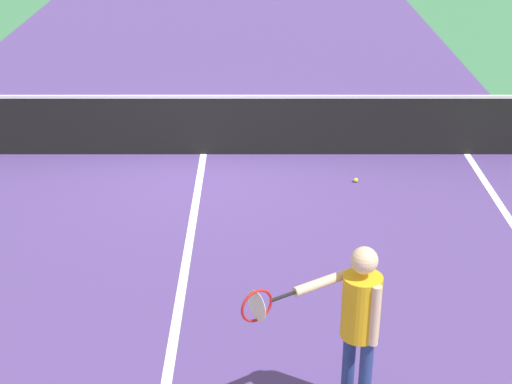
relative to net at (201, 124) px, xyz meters
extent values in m
plane|color=#38724C|center=(0.00, 0.00, -0.49)|extent=(60.00, 60.00, 0.00)
cube|color=#4C387A|center=(0.00, 0.00, -0.49)|extent=(10.62, 24.40, 0.00)
cube|color=white|center=(0.00, -3.20, -0.49)|extent=(0.10, 6.40, 0.01)
cube|color=black|center=(0.00, 0.00, -0.04)|extent=(10.74, 0.02, 0.91)
cube|color=white|center=(0.00, 0.00, 0.44)|extent=(10.74, 0.03, 0.05)
cylinder|color=navy|center=(1.73, -5.96, -0.09)|extent=(0.11, 0.11, 0.80)
cylinder|color=navy|center=(1.61, -5.77, -0.09)|extent=(0.11, 0.11, 0.80)
cylinder|color=gold|center=(1.67, -5.86, 0.59)|extent=(0.32, 0.32, 0.56)
sphere|color=beige|center=(1.67, -5.86, 1.02)|extent=(0.22, 0.22, 0.22)
cylinder|color=beige|center=(1.76, -6.01, 0.59)|extent=(0.08, 0.08, 0.54)
cylinder|color=beige|center=(1.35, -5.86, 0.82)|extent=(0.50, 0.36, 0.08)
cylinder|color=black|center=(1.03, -6.07, 0.82)|extent=(0.20, 0.14, 0.03)
torus|color=red|center=(0.83, -6.20, 0.82)|extent=(0.25, 0.17, 0.28)
cylinder|color=silver|center=(0.83, -6.20, 0.82)|extent=(0.14, 0.21, 0.25)
sphere|color=#CCE033|center=(2.25, -1.06, -0.46)|extent=(0.07, 0.07, 0.07)
camera|label=1|loc=(0.82, -11.09, 4.07)|focal=53.92mm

